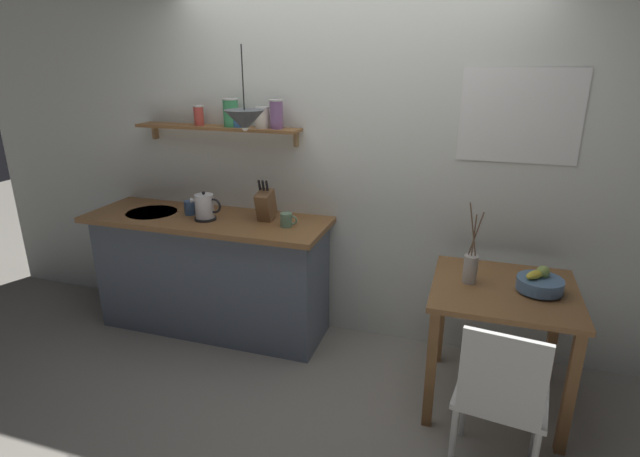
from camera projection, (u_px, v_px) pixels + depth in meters
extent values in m
plane|color=gray|center=(323.00, 372.00, 3.39)|extent=(14.00, 14.00, 0.00)
cube|color=silver|center=(378.00, 162.00, 3.48)|extent=(6.80, 0.10, 2.70)
cube|color=white|center=(520.00, 116.00, 3.06)|extent=(0.72, 0.01, 0.58)
cube|color=silver|center=(520.00, 116.00, 3.06)|extent=(0.66, 0.01, 0.52)
cube|color=slate|center=(212.00, 276.00, 3.82)|extent=(1.74, 0.52, 0.89)
cube|color=brown|center=(206.00, 219.00, 3.66)|extent=(1.83, 0.63, 0.04)
cylinder|color=#B7BABF|center=(152.00, 213.00, 3.76)|extent=(0.38, 0.38, 0.01)
cube|color=brown|center=(217.00, 128.00, 3.61)|extent=(1.28, 0.18, 0.02)
cube|color=#99754C|center=(155.00, 131.00, 3.87)|extent=(0.02, 0.06, 0.12)
cube|color=#99754C|center=(296.00, 138.00, 3.53)|extent=(0.02, 0.06, 0.12)
cylinder|color=#BC4238|center=(199.00, 116.00, 3.62)|extent=(0.07, 0.07, 0.13)
cylinder|color=silver|center=(198.00, 106.00, 3.60)|extent=(0.08, 0.08, 0.01)
cylinder|color=#388E56|center=(231.00, 113.00, 3.54)|extent=(0.11, 0.11, 0.19)
cylinder|color=silver|center=(230.00, 99.00, 3.50)|extent=(0.11, 0.11, 0.01)
cylinder|color=#3366A3|center=(239.00, 118.00, 3.53)|extent=(0.09, 0.09, 0.12)
cylinder|color=silver|center=(238.00, 109.00, 3.51)|extent=(0.10, 0.10, 0.01)
cylinder|color=beige|center=(262.00, 118.00, 3.47)|extent=(0.10, 0.10, 0.14)
cylinder|color=silver|center=(262.00, 108.00, 3.45)|extent=(0.11, 0.11, 0.01)
cylinder|color=#7F5689|center=(276.00, 115.00, 3.43)|extent=(0.09, 0.09, 0.19)
cylinder|color=silver|center=(276.00, 100.00, 3.40)|extent=(0.10, 0.10, 0.01)
cube|color=brown|center=(504.00, 290.00, 2.87)|extent=(0.82, 0.78, 0.03)
cube|color=brown|center=(431.00, 369.00, 2.79)|extent=(0.06, 0.06, 0.75)
cube|color=brown|center=(570.00, 394.00, 2.59)|extent=(0.06, 0.06, 0.75)
cube|color=brown|center=(441.00, 313.00, 3.41)|extent=(0.06, 0.06, 0.75)
cube|color=brown|center=(554.00, 330.00, 3.20)|extent=(0.06, 0.06, 0.75)
cube|color=silver|center=(501.00, 395.00, 2.47)|extent=(0.48, 0.45, 0.03)
cube|color=silver|center=(502.00, 377.00, 2.24)|extent=(0.38, 0.08, 0.43)
cylinder|color=silver|center=(537.00, 423.00, 2.61)|extent=(0.03, 0.03, 0.43)
cylinder|color=silver|center=(464.00, 403.00, 2.76)|extent=(0.03, 0.03, 0.43)
cylinder|color=silver|center=(452.00, 443.00, 2.47)|extent=(0.03, 0.03, 0.43)
cylinder|color=#51759E|center=(539.00, 291.00, 2.81)|extent=(0.11, 0.11, 0.01)
cylinder|color=#51759E|center=(540.00, 284.00, 2.80)|extent=(0.25, 0.25, 0.07)
ellipsoid|color=yellow|center=(535.00, 275.00, 2.79)|extent=(0.13, 0.15, 0.04)
sphere|color=#8EA84C|center=(543.00, 272.00, 2.81)|extent=(0.07, 0.07, 0.07)
cylinder|color=#B7B2A8|center=(470.00, 269.00, 2.91)|extent=(0.08, 0.08, 0.17)
cylinder|color=brown|center=(473.00, 230.00, 2.82)|extent=(0.07, 0.02, 0.32)
cylinder|color=brown|center=(474.00, 235.00, 2.84)|extent=(0.01, 0.01, 0.25)
cylinder|color=brown|center=(476.00, 234.00, 2.83)|extent=(0.07, 0.02, 0.27)
cylinder|color=black|center=(205.00, 218.00, 3.58)|extent=(0.16, 0.16, 0.02)
cylinder|color=silver|center=(204.00, 206.00, 3.55)|extent=(0.13, 0.13, 0.17)
sphere|color=black|center=(203.00, 193.00, 3.52)|extent=(0.02, 0.02, 0.02)
cone|color=silver|center=(194.00, 200.00, 3.57)|extent=(0.04, 0.04, 0.04)
torus|color=black|center=(214.00, 206.00, 3.53)|extent=(0.11, 0.02, 0.11)
cube|color=brown|center=(266.00, 205.00, 3.53)|extent=(0.10, 0.19, 0.23)
cylinder|color=black|center=(259.00, 185.00, 3.46)|extent=(0.02, 0.04, 0.08)
cylinder|color=black|center=(263.00, 185.00, 3.46)|extent=(0.02, 0.04, 0.08)
cylinder|color=black|center=(267.00, 186.00, 3.45)|extent=(0.02, 0.04, 0.08)
cylinder|color=#3D5B89|center=(190.00, 208.00, 3.69)|extent=(0.09, 0.09, 0.11)
torus|color=#3D5B89|center=(196.00, 208.00, 3.67)|extent=(0.07, 0.01, 0.07)
cylinder|color=slate|center=(286.00, 220.00, 3.43)|extent=(0.08, 0.08, 0.10)
torus|color=slate|center=(293.00, 220.00, 3.41)|extent=(0.07, 0.01, 0.07)
cylinder|color=black|center=(243.00, 78.00, 3.08)|extent=(0.01, 0.01, 0.39)
cone|color=#4C5156|center=(245.00, 120.00, 3.17)|extent=(0.26, 0.26, 0.13)
sphere|color=white|center=(245.00, 128.00, 3.18)|extent=(0.04, 0.04, 0.04)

